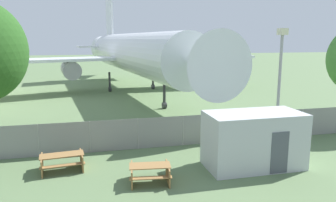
{
  "coord_description": "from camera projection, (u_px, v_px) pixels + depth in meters",
  "views": [
    {
      "loc": [
        -4.99,
        -5.95,
        5.94
      ],
      "look_at": [
        -0.14,
        14.08,
        2.0
      ],
      "focal_mm": 35.0,
      "sensor_mm": 36.0,
      "label": 1
    }
  ],
  "objects": [
    {
      "name": "perimeter_fence",
      "position": [
        183.0,
        131.0,
        18.37
      ],
      "size": [
        56.07,
        0.07,
        1.71
      ],
      "color": "gray",
      "rests_on": "ground"
    },
    {
      "name": "picnic_bench_open_grass",
      "position": [
        150.0,
        172.0,
        13.67
      ],
      "size": [
        1.88,
        1.61,
        0.76
      ],
      "rotation": [
        0.0,
        0.0,
        -0.13
      ],
      "color": "olive",
      "rests_on": "ground"
    },
    {
      "name": "airplane",
      "position": [
        134.0,
        53.0,
        36.44
      ],
      "size": [
        30.51,
        38.82,
        12.99
      ],
      "rotation": [
        0.0,
        0.0,
        -1.44
      ],
      "color": "white",
      "rests_on": "ground"
    },
    {
      "name": "portable_cabin",
      "position": [
        254.0,
        140.0,
        15.25
      ],
      "size": [
        4.46,
        2.27,
        2.6
      ],
      "rotation": [
        0.0,
        0.0,
        0.0
      ],
      "color": "silver",
      "rests_on": "ground"
    },
    {
      "name": "picnic_bench_near_cabin",
      "position": [
        62.0,
        160.0,
        14.92
      ],
      "size": [
        2.06,
        1.59,
        0.76
      ],
      "rotation": [
        0.0,
        0.0,
        0.1
      ],
      "color": "olive",
      "rests_on": "ground"
    },
    {
      "name": "light_mast",
      "position": [
        280.0,
        73.0,
        17.96
      ],
      "size": [
        0.44,
        0.44,
        6.49
      ],
      "color": "#99999E",
      "rests_on": "ground"
    }
  ]
}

